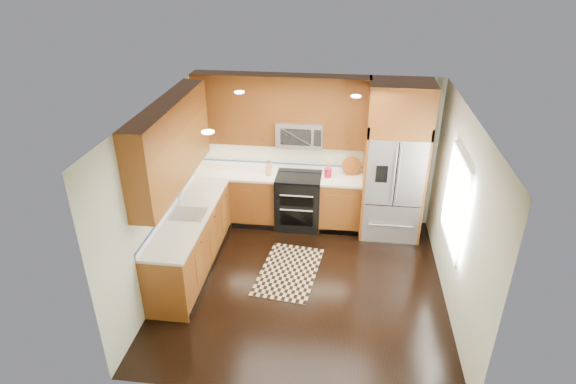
# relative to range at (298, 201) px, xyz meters

# --- Properties ---
(ground) EXTENTS (4.00, 4.00, 0.00)m
(ground) POSITION_rel_range_xyz_m (0.25, -1.67, -0.47)
(ground) COLOR black
(ground) RESTS_ON ground
(wall_back) EXTENTS (4.00, 0.02, 2.60)m
(wall_back) POSITION_rel_range_xyz_m (0.25, 0.33, 0.83)
(wall_back) COLOR beige
(wall_back) RESTS_ON ground
(wall_left) EXTENTS (0.02, 4.00, 2.60)m
(wall_left) POSITION_rel_range_xyz_m (-1.75, -1.67, 0.83)
(wall_left) COLOR beige
(wall_left) RESTS_ON ground
(wall_right) EXTENTS (0.02, 4.00, 2.60)m
(wall_right) POSITION_rel_range_xyz_m (2.25, -1.67, 0.83)
(wall_right) COLOR beige
(wall_right) RESTS_ON ground
(window) EXTENTS (0.04, 1.10, 1.30)m
(window) POSITION_rel_range_xyz_m (2.23, -1.47, 0.93)
(window) COLOR white
(window) RESTS_ON ground
(base_cabinets) EXTENTS (2.85, 3.00, 0.90)m
(base_cabinets) POSITION_rel_range_xyz_m (-0.98, -0.77, -0.02)
(base_cabinets) COLOR brown
(base_cabinets) RESTS_ON ground
(countertop) EXTENTS (2.86, 3.01, 0.04)m
(countertop) POSITION_rel_range_xyz_m (-0.84, -0.65, 0.45)
(countertop) COLOR silver
(countertop) RESTS_ON base_cabinets
(upper_cabinets) EXTENTS (2.85, 3.00, 1.15)m
(upper_cabinets) POSITION_rel_range_xyz_m (-0.90, -0.58, 1.56)
(upper_cabinets) COLOR brown
(upper_cabinets) RESTS_ON ground
(range) EXTENTS (0.76, 0.67, 0.95)m
(range) POSITION_rel_range_xyz_m (0.00, 0.00, 0.00)
(range) COLOR black
(range) RESTS_ON ground
(microwave) EXTENTS (0.76, 0.40, 0.42)m
(microwave) POSITION_rel_range_xyz_m (-0.00, 0.13, 1.19)
(microwave) COLOR #B2B2B7
(microwave) RESTS_ON ground
(refrigerator) EXTENTS (0.98, 0.75, 2.60)m
(refrigerator) POSITION_rel_range_xyz_m (1.55, -0.04, 0.83)
(refrigerator) COLOR #B2B2B7
(refrigerator) RESTS_ON ground
(sink_faucet) EXTENTS (0.54, 0.44, 0.37)m
(sink_faucet) POSITION_rel_range_xyz_m (-1.48, -1.44, 0.52)
(sink_faucet) COLOR #B2B2B7
(sink_faucet) RESTS_ON countertop
(rug) EXTENTS (0.99, 1.47, 0.01)m
(rug) POSITION_rel_range_xyz_m (0.01, -1.39, -0.46)
(rug) COLOR black
(rug) RESTS_ON ground
(knife_block) EXTENTS (0.09, 0.12, 0.24)m
(knife_block) POSITION_rel_range_xyz_m (-0.51, 0.03, 0.57)
(knife_block) COLOR tan
(knife_block) RESTS_ON countertop
(utensil_crock) EXTENTS (0.14, 0.14, 0.34)m
(utensil_crock) POSITION_rel_range_xyz_m (0.49, 0.03, 0.59)
(utensil_crock) COLOR maroon
(utensil_crock) RESTS_ON countertop
(cutting_board) EXTENTS (0.38, 0.38, 0.02)m
(cutting_board) POSITION_rel_range_xyz_m (0.87, 0.18, 0.48)
(cutting_board) COLOR brown
(cutting_board) RESTS_ON countertop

